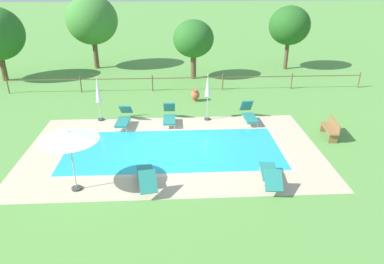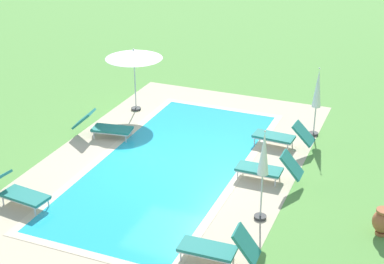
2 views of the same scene
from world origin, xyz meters
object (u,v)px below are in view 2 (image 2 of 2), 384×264
at_px(sun_lounger_north_end, 104,126).
at_px(terracotta_urn_near_fence, 383,221).
at_px(sun_lounger_north_far, 218,248).
at_px(patio_umbrella_closed_row_west, 263,160).
at_px(sun_lounger_south_mid, 16,191).
at_px(patio_umbrella_closed_row_mid_west, 317,92).
at_px(sun_lounger_north_near_steps, 268,168).
at_px(sun_lounger_north_mid, 282,136).
at_px(patio_umbrella_open_foreground, 134,54).

bearing_deg(sun_lounger_north_end, terracotta_urn_near_fence, 75.47).
relative_size(sun_lounger_north_far, patio_umbrella_closed_row_west, 0.75).
relative_size(sun_lounger_south_mid, terracotta_urn_near_fence, 2.97).
bearing_deg(sun_lounger_south_mid, sun_lounger_north_far, 86.25).
bearing_deg(patio_umbrella_closed_row_mid_west, sun_lounger_south_mid, -41.41).
xyz_separation_m(sun_lounger_north_near_steps, sun_lounger_north_far, (4.09, -0.03, 0.01)).
bearing_deg(sun_lounger_north_mid, sun_lounger_south_mid, -43.42).
relative_size(sun_lounger_north_mid, patio_umbrella_closed_row_mid_west, 0.84).
height_order(sun_lounger_north_mid, patio_umbrella_open_foreground, patio_umbrella_open_foreground).
relative_size(sun_lounger_north_mid, sun_lounger_north_end, 0.97).
height_order(sun_lounger_south_mid, terracotta_urn_near_fence, sun_lounger_south_mid).
xyz_separation_m(sun_lounger_north_end, patio_umbrella_closed_row_mid_west, (-2.77, 6.38, 1.15)).
height_order(sun_lounger_north_near_steps, terracotta_urn_near_fence, sun_lounger_north_near_steps).
height_order(sun_lounger_south_mid, patio_umbrella_open_foreground, patio_umbrella_open_foreground).
bearing_deg(patio_umbrella_open_foreground, sun_lounger_north_mid, 79.90).
bearing_deg(sun_lounger_north_far, patio_umbrella_closed_row_mid_west, 175.43).
bearing_deg(patio_umbrella_closed_row_mid_west, patio_umbrella_open_foreground, -87.58).
bearing_deg(sun_lounger_north_far, sun_lounger_north_near_steps, 179.56).
distance_m(sun_lounger_north_mid, patio_umbrella_closed_row_mid_west, 1.89).
distance_m(patio_umbrella_open_foreground, patio_umbrella_closed_row_mid_west, 6.52).
xyz_separation_m(sun_lounger_north_near_steps, terracotta_urn_near_fence, (1.54, 3.27, -0.01)).
distance_m(sun_lounger_north_near_steps, sun_lounger_south_mid, 6.92).
xyz_separation_m(sun_lounger_north_end, patio_umbrella_open_foreground, (-2.49, -0.10, 1.73)).
bearing_deg(patio_umbrella_closed_row_mid_west, sun_lounger_north_mid, -30.29).
distance_m(sun_lounger_north_end, patio_umbrella_open_foreground, 3.04).
xyz_separation_m(patio_umbrella_closed_row_west, patio_umbrella_closed_row_mid_west, (-5.56, 0.24, -0.16)).
bearing_deg(sun_lounger_north_end, sun_lounger_north_far, 49.64).
distance_m(sun_lounger_north_far, sun_lounger_south_mid, 5.83).
bearing_deg(sun_lounger_north_far, patio_umbrella_closed_row_west, 169.90).
distance_m(sun_lounger_south_mid, patio_umbrella_closed_row_west, 6.57).
relative_size(patio_umbrella_closed_row_west, patio_umbrella_closed_row_mid_west, 1.05).
relative_size(sun_lounger_south_mid, patio_umbrella_open_foreground, 0.89).
xyz_separation_m(sun_lounger_north_near_steps, sun_lounger_north_mid, (-2.29, -0.17, -0.01)).
bearing_deg(sun_lounger_north_far, sun_lounger_north_mid, -178.71).
distance_m(sun_lounger_north_near_steps, sun_lounger_north_end, 5.86).
bearing_deg(terracotta_urn_near_fence, sun_lounger_north_end, -104.53).
relative_size(sun_lounger_north_end, patio_umbrella_open_foreground, 0.87).
distance_m(sun_lounger_north_far, terracotta_urn_near_fence, 4.17).
xyz_separation_m(sun_lounger_north_mid, sun_lounger_north_far, (6.38, 0.14, 0.01)).
height_order(sun_lounger_north_far, terracotta_urn_near_fence, sun_lounger_north_far).
distance_m(sun_lounger_north_far, patio_umbrella_closed_row_west, 2.51).
distance_m(patio_umbrella_closed_row_west, patio_umbrella_closed_row_mid_west, 5.56).
bearing_deg(sun_lounger_north_mid, patio_umbrella_open_foreground, -100.10).
height_order(sun_lounger_north_far, patio_umbrella_open_foreground, patio_umbrella_open_foreground).
bearing_deg(sun_lounger_south_mid, sun_lounger_north_end, 179.40).
distance_m(patio_umbrella_open_foreground, patio_umbrella_closed_row_west, 8.19).
xyz_separation_m(sun_lounger_north_end, sun_lounger_south_mid, (4.52, -0.05, -0.01)).
height_order(patio_umbrella_closed_row_west, patio_umbrella_closed_row_mid_west, patio_umbrella_closed_row_west).
height_order(sun_lounger_north_near_steps, sun_lounger_north_mid, sun_lounger_north_near_steps).
height_order(sun_lounger_north_end, patio_umbrella_closed_row_west, patio_umbrella_closed_row_west).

